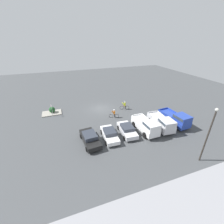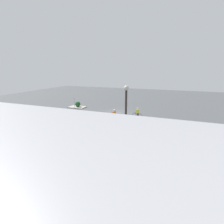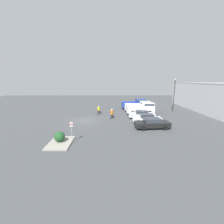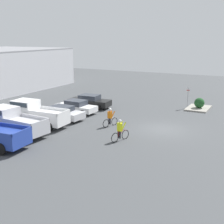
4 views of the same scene
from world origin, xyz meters
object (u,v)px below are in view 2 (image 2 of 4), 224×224
sedan_1 (82,123)px  pickup_truck_0 (168,131)px  sedan_0 (101,125)px  fire_lane_sign (74,102)px  lamppost (126,123)px  shrub (78,104)px  cyclist_0 (114,114)px  pickup_truck_1 (142,128)px  pickup_truck_2 (120,126)px  cyclist_1 (137,113)px  sedan_2 (65,121)px

sedan_1 → pickup_truck_0: bearing=179.1°
sedan_0 → fire_lane_sign: fire_lane_sign is taller
lamppost → shrub: size_ratio=6.12×
sedan_0 → sedan_1: bearing=4.7°
shrub → cyclist_0: bearing=151.6°
pickup_truck_1 → pickup_truck_2: bearing=0.7°
sedan_0 → cyclist_1: (-3.00, -7.63, 0.15)m
pickup_truck_2 → fire_lane_sign: size_ratio=2.22×
pickup_truck_0 → cyclist_0: 10.19m
pickup_truck_0 → sedan_2: pickup_truck_0 is taller
fire_lane_sign → cyclist_1: bearing=172.4°
pickup_truck_1 → cyclist_1: pickup_truck_1 is taller
cyclist_1 → lamppost: lamppost is taller
pickup_truck_0 → lamppost: bearing=69.6°
sedan_0 → cyclist_1: size_ratio=2.54×
pickup_truck_1 → cyclist_0: bearing=-45.7°
sedan_2 → lamppost: 13.91m
pickup_truck_1 → sedan_0: bearing=-7.0°
sedan_0 → cyclist_1: bearing=-111.5°
pickup_truck_1 → cyclist_0: 8.14m
pickup_truck_0 → sedan_0: bearing=-2.7°
shrub → cyclist_1: bearing=167.1°
cyclist_0 → sedan_2: bearing=44.8°
sedan_0 → sedan_1: size_ratio=1.02×
cyclist_0 → lamppost: 14.49m
fire_lane_sign → lamppost: (-16.01, 17.19, 2.54)m
pickup_truck_1 → sedan_1: size_ratio=1.23×
cyclist_1 → shrub: 13.74m
cyclist_0 → fire_lane_sign: (10.20, -4.27, 0.54)m
pickup_truck_2 → lamppost: lamppost is taller
cyclist_0 → cyclist_1: bearing=-141.4°
sedan_2 → cyclist_1: bearing=-137.3°
shrub → pickup_truck_1: bearing=144.5°
pickup_truck_0 → cyclist_0: size_ratio=3.30×
sedan_1 → lamppost: (-8.49, 7.54, 3.26)m
fire_lane_sign → pickup_truck_2: bearing=142.4°
sedan_2 → lamppost: bearing=146.5°
pickup_truck_0 → cyclist_1: size_ratio=3.12×
cyclist_0 → fire_lane_sign: size_ratio=0.72×
pickup_truck_1 → sedan_1: bearing=-3.1°
lamppost → shrub: 24.70m
sedan_1 → cyclist_0: (-2.69, -5.37, 0.18)m
pickup_truck_0 → shrub: size_ratio=5.05×
pickup_truck_2 → cyclist_0: pickup_truck_2 is taller
fire_lane_sign → sedan_1: bearing=127.9°
sedan_0 → lamppost: (-5.69, 7.77, 3.27)m
fire_lane_sign → sedan_2: bearing=115.9°
cyclist_0 → shrub: size_ratio=1.53×
lamppost → shrub: lamppost is taller
cyclist_1 → fire_lane_sign: size_ratio=0.76×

